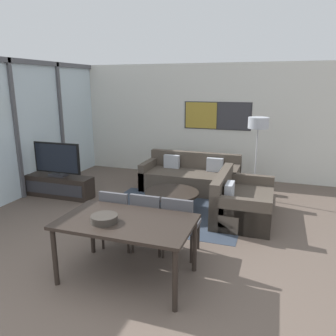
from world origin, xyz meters
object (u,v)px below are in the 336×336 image
Objects in this scene: television at (57,160)px; dining_chair_centre at (149,218)px; dining_table at (126,226)px; coffee_table at (172,196)px; sofa_side at (239,203)px; dining_chair_right at (180,222)px; tv_console at (59,186)px; dining_chair_left at (119,215)px; floor_lamp at (258,128)px; sofa_main at (191,178)px; fruit_bowl at (104,218)px.

dining_chair_centre is (2.66, -1.56, -0.29)m from television.
dining_chair_centre reaches higher than dining_table.
coffee_table is 1.56m from dining_chair_centre.
sofa_side is at bearing 65.73° from dining_table.
sofa_side is at bearing 69.76° from dining_chair_right.
dining_chair_left is (2.21, -1.59, 0.28)m from tv_console.
floor_lamp is (0.17, 1.11, 1.20)m from sofa_side.
coffee_table is at bearing 95.52° from sofa_side.
dining_table is at bearing -55.92° from dining_chair_left.
dining_chair_left is at bearing -100.41° from coffee_table.
dining_chair_left reaches higher than tv_console.
dining_chair_right is at bearing 57.14° from dining_table.
sofa_side is 1.23m from coffee_table.
television is 2.74m from dining_chair_left.
dining_table is at bearing -87.45° from sofa_main.
television is (-0.00, 0.00, 0.57)m from tv_console.
floor_lamp reaches higher than television.
television is at bearing 91.48° from sofa_side.
television is 1.22× the size of dining_chair_centre.
television is 2.91m from sofa_main.
tv_console is at bearing 91.49° from sofa_side.
dining_chair_centre is at bearing 4.34° from dining_chair_left.
television is 1.06× the size of coffee_table.
tv_console is 1.39× the size of television.
fruit_bowl is (2.45, -2.39, 0.01)m from television.
dining_chair_right is (3.11, -1.56, 0.28)m from tv_console.
dining_chair_left is at bearing -175.66° from dining_chair_centre.
floor_lamp is (3.89, 1.21, 0.67)m from television.
dining_chair_right reaches higher than sofa_side.
fruit_bowl is (-1.28, -2.49, 0.54)m from sofa_side.
television reaches higher than dining_chair_left.
dining_chair_left is 0.89m from fruit_bowl.
fruit_bowl reaches higher than coffee_table.
coffee_table is (-0.00, -1.40, 0.02)m from sofa_main.
dining_table is at bearing 31.34° from fruit_bowl.
television reaches higher than tv_console.
fruit_bowl is at bearing 152.81° from sofa_side.
television is 2.55m from coffee_table.
coffee_table is 2.43m from fruit_bowl.
floor_lamp is (1.45, 3.60, 0.66)m from fruit_bowl.
sofa_main is 3.67m from dining_table.
fruit_bowl is at bearing -104.50° from dining_chair_centre.
dining_chair_centre is 1.00× the size of dining_chair_right.
tv_console is 0.57m from television.
fruit_bowl reaches higher than sofa_side.
dining_chair_centre is at bearing 179.67° from dining_chair_right.
television reaches higher than coffee_table.
dining_chair_right is 1.11m from fruit_bowl.
television is 0.67× the size of dining_table.
dining_table is at bearing -40.32° from television.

